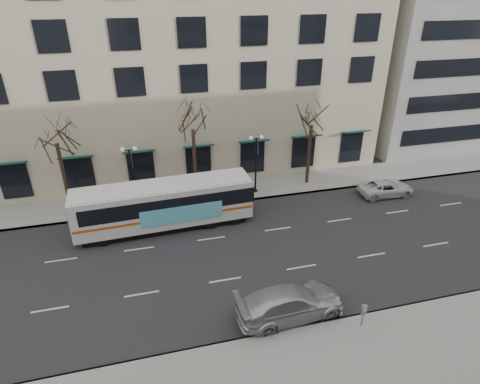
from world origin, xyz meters
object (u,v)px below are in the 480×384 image
object	(u,v)px
white_pickup	(386,188)
tree_far_mid	(192,118)
city_bus	(165,204)
tree_far_left	(54,131)
tree_far_right	(312,114)
lamp_post_right	(256,162)
silver_car	(290,303)
lamp_post_left	(132,174)
pay_station	(364,311)

from	to	relation	value
white_pickup	tree_far_mid	bearing A→B (deg)	78.82
city_bus	tree_far_mid	bearing A→B (deg)	52.23
tree_far_mid	tree_far_left	bearing A→B (deg)	-180.00
tree_far_right	white_pickup	bearing A→B (deg)	-32.93
lamp_post_right	silver_car	distance (m)	14.52
tree_far_right	lamp_post_left	size ratio (longest dim) A/B	1.55
tree_far_left	pay_station	size ratio (longest dim) A/B	6.18
tree_far_left	white_pickup	xyz separation A→B (m)	(25.66, -3.67, -6.05)
tree_far_left	lamp_post_left	world-z (taller)	tree_far_left
city_bus	silver_car	size ratio (longest dim) A/B	2.14
silver_car	white_pickup	xyz separation A→B (m)	(12.87, 11.13, -0.22)
tree_far_mid	tree_far_right	distance (m)	10.01
lamp_post_right	pay_station	size ratio (longest dim) A/B	3.86
tree_far_mid	white_pickup	world-z (taller)	tree_far_mid
tree_far_mid	white_pickup	size ratio (longest dim) A/B	1.83
tree_far_left	tree_far_mid	bearing A→B (deg)	0.00
lamp_post_left	tree_far_left	bearing A→B (deg)	173.17
city_bus	white_pickup	distance (m)	18.55
tree_far_right	tree_far_left	bearing A→B (deg)	180.00
tree_far_right	pay_station	world-z (taller)	tree_far_right
city_bus	tree_far_right	bearing A→B (deg)	14.83
city_bus	white_pickup	bearing A→B (deg)	-1.48
tree_far_left	silver_car	xyz separation A→B (m)	(12.80, -14.80, -5.83)
city_bus	silver_car	xyz separation A→B (m)	(5.64, -10.77, -1.02)
tree_far_mid	pay_station	distance (m)	18.59
tree_far_mid	tree_far_right	size ratio (longest dim) A/B	1.06
lamp_post_left	city_bus	bearing A→B (deg)	-57.93
tree_far_left	lamp_post_right	xyz separation A→B (m)	(15.01, -0.60, -3.75)
tree_far_mid	tree_far_right	xyz separation A→B (m)	(10.00, -0.00, -0.48)
silver_car	lamp_post_left	bearing A→B (deg)	24.69
city_bus	pay_station	size ratio (longest dim) A/B	9.55
tree_far_right	lamp_post_right	distance (m)	6.11
lamp_post_right	pay_station	distance (m)	16.11
lamp_post_left	pay_station	distance (m)	19.55
tree_far_left	pay_station	world-z (taller)	tree_far_left
tree_far_right	white_pickup	distance (m)	8.88
lamp_post_right	city_bus	world-z (taller)	lamp_post_right
lamp_post_right	pay_station	world-z (taller)	lamp_post_right
pay_station	tree_far_left	bearing A→B (deg)	146.50
silver_car	pay_station	size ratio (longest dim) A/B	4.45
tree_far_mid	lamp_post_right	bearing A→B (deg)	-6.83
lamp_post_left	city_bus	distance (m)	4.18
tree_far_left	silver_car	size ratio (longest dim) A/B	1.39
tree_far_left	lamp_post_left	size ratio (longest dim) A/B	1.60
lamp_post_left	silver_car	size ratio (longest dim) A/B	0.87
tree_far_mid	pay_station	xyz separation A→B (m)	(6.13, -16.57, -5.78)
tree_far_left	city_bus	bearing A→B (deg)	-29.39
lamp_post_left	tree_far_right	bearing A→B (deg)	2.29
tree_far_right	lamp_post_right	world-z (taller)	tree_far_right
silver_car	pay_station	distance (m)	3.78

